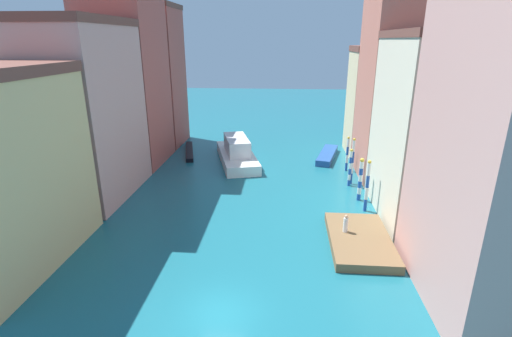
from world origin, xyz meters
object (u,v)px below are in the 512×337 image
at_px(mooring_pole_0, 367,186).
at_px(person_on_dock, 346,224).
at_px(gondola_black, 189,151).
at_px(mooring_pole_1, 360,179).
at_px(vaporetto_white, 237,153).
at_px(motorboat_0, 327,155).
at_px(mooring_pole_2, 350,167).
at_px(mooring_pole_3, 353,161).
at_px(waterfront_dock, 359,240).
at_px(mooring_pole_4, 347,153).

bearing_deg(mooring_pole_0, person_on_dock, -115.62).
distance_m(person_on_dock, gondola_black, 27.82).
xyz_separation_m(person_on_dock, mooring_pole_1, (2.39, 7.65, 0.84)).
relative_size(vaporetto_white, motorboat_0, 1.52).
bearing_deg(mooring_pole_2, mooring_pole_3, 61.72).
relative_size(gondola_black, motorboat_0, 1.04).
distance_m(mooring_pole_2, gondola_black, 22.09).
distance_m(waterfront_dock, vaporetto_white, 22.33).
height_order(waterfront_dock, mooring_pole_1, mooring_pole_1).
distance_m(mooring_pole_4, motorboat_0, 5.36).
relative_size(mooring_pole_3, vaporetto_white, 0.40).
height_order(mooring_pole_2, motorboat_0, mooring_pole_2).
distance_m(mooring_pole_3, gondola_black, 22.15).
distance_m(waterfront_dock, mooring_pole_0, 6.40).
bearing_deg(mooring_pole_3, mooring_pole_1, -89.00).
relative_size(waterfront_dock, motorboat_0, 0.96).
relative_size(mooring_pole_3, motorboat_0, 0.62).
distance_m(mooring_pole_2, mooring_pole_4, 4.80).
bearing_deg(waterfront_dock, mooring_pole_0, 75.45).
height_order(person_on_dock, mooring_pole_1, mooring_pole_1).
height_order(mooring_pole_3, motorboat_0, mooring_pole_3).
bearing_deg(mooring_pole_0, mooring_pole_4, 90.36).
bearing_deg(gondola_black, waterfront_dock, -50.41).
xyz_separation_m(mooring_pole_0, motorboat_0, (-1.76, 15.67, -2.03)).
xyz_separation_m(mooring_pole_2, mooring_pole_4, (0.42, 4.79, 0.04)).
xyz_separation_m(waterfront_dock, person_on_dock, (-1.00, 0.60, 0.97)).
relative_size(mooring_pole_1, mooring_pole_3, 0.84).
xyz_separation_m(mooring_pole_0, mooring_pole_2, (-0.49, 6.09, -0.38)).
bearing_deg(mooring_pole_1, vaporetto_white, 140.19).
height_order(person_on_dock, vaporetto_white, vaporetto_white).
xyz_separation_m(vaporetto_white, gondola_black, (-6.83, 3.21, -0.90)).
bearing_deg(vaporetto_white, gondola_black, 154.86).
relative_size(person_on_dock, mooring_pole_3, 0.28).
distance_m(vaporetto_white, motorboat_0, 11.64).
relative_size(mooring_pole_4, gondola_black, 0.48).
distance_m(mooring_pole_2, mooring_pole_3, 0.77).
xyz_separation_m(waterfront_dock, mooring_pole_0, (1.52, 5.86, 2.08)).
bearing_deg(mooring_pole_3, motorboat_0, 99.75).
distance_m(mooring_pole_1, motorboat_0, 13.50).
relative_size(mooring_pole_2, vaporetto_white, 0.32).
bearing_deg(mooring_pole_2, waterfront_dock, -94.94).
bearing_deg(vaporetto_white, mooring_pole_3, -27.05).
bearing_deg(person_on_dock, vaporetto_white, 119.84).
xyz_separation_m(waterfront_dock, mooring_pole_2, (1.03, 11.95, 1.70)).
bearing_deg(mooring_pole_0, gondola_black, 140.55).
relative_size(waterfront_dock, mooring_pole_0, 1.63).
xyz_separation_m(mooring_pole_4, motorboat_0, (-1.69, 4.80, -1.69)).
bearing_deg(vaporetto_white, mooring_pole_2, -29.40).
relative_size(mooring_pole_0, vaporetto_white, 0.38).
bearing_deg(mooring_pole_1, mooring_pole_4, 89.57).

